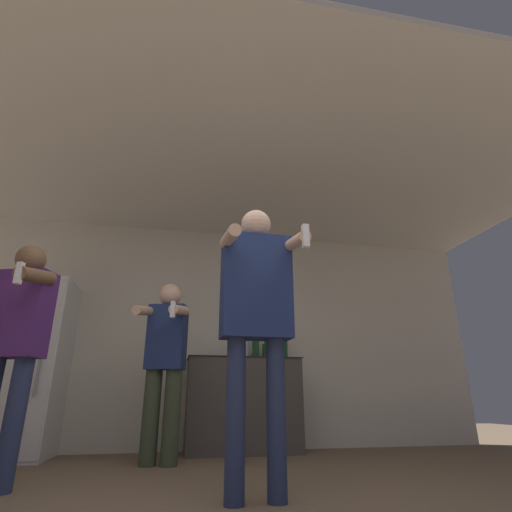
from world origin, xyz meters
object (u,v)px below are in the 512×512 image
bottle_red_label (285,347)px  bottle_green_wine (274,348)px  refrigerator (27,365)px  person_woman_foreground (256,307)px  bottle_tall_gin (256,346)px  bottle_short_whiskey (245,349)px  person_spectator_back (165,360)px  bottle_dark_rum (266,350)px  person_man_side (15,334)px

bottle_red_label → bottle_green_wine: bearing=180.0°
refrigerator → person_woman_foreground: 2.80m
bottle_red_label → bottle_tall_gin: 0.35m
bottle_green_wine → person_woman_foreground: bearing=-106.8°
bottle_green_wine → person_woman_foreground: person_woman_foreground is taller
bottle_short_whiskey → person_woman_foreground: 2.19m
person_spectator_back → bottle_short_whiskey: bearing=40.7°
refrigerator → bottle_short_whiskey: refrigerator is taller
bottle_short_whiskey → bottle_red_label: bottle_red_label is taller
bottle_short_whiskey → bottle_dark_rum: bottle_short_whiskey is taller
bottle_tall_gin → person_man_side: 2.54m
person_woman_foreground → bottle_green_wine: bearing=73.2°
refrigerator → bottle_green_wine: refrigerator is taller
person_woman_foreground → refrigerator: bearing=133.0°
bottle_dark_rum → bottle_red_label: bearing=0.0°
bottle_short_whiskey → person_man_side: size_ratio=0.19×
bottle_green_wine → person_spectator_back: 1.44m
bottle_tall_gin → bottle_dark_rum: bearing=0.0°
bottle_green_wine → bottle_red_label: bottle_red_label is taller
refrigerator → person_spectator_back: size_ratio=1.07×
refrigerator → bottle_short_whiskey: size_ratio=5.48×
bottle_green_wine → bottle_short_whiskey: (-0.35, -0.00, -0.01)m
person_man_side → bottle_dark_rum: bearing=36.9°
refrigerator → person_man_side: size_ratio=1.06×
bottle_green_wine → bottle_dark_rum: 0.10m
bottle_red_label → person_man_side: size_ratio=0.22×
bottle_green_wine → person_man_side: bearing=-144.4°
bottle_tall_gin → bottle_red_label: bearing=0.0°
bottle_green_wine → refrigerator: bearing=-177.0°
refrigerator → bottle_red_label: size_ratio=4.83×
bottle_tall_gin → person_man_side: bearing=-141.4°
person_man_side → bottle_tall_gin: bearing=38.6°
bottle_dark_rum → person_woman_foreground: size_ratio=0.16×
bottle_tall_gin → bottle_short_whiskey: bearing=180.0°
bottle_green_wine → person_woman_foreground: (-0.65, -2.17, -0.01)m
refrigerator → bottle_green_wine: 2.57m
bottle_red_label → person_woman_foreground: person_woman_foreground is taller
person_spectator_back → bottle_tall_gin: bearing=36.9°
bottle_green_wine → person_man_side: person_man_side is taller
bottle_dark_rum → bottle_tall_gin: (-0.12, 0.00, 0.04)m
bottle_green_wine → bottle_red_label: bearing=-0.0°
bottle_tall_gin → person_woman_foreground: person_woman_foreground is taller
refrigerator → bottle_dark_rum: (2.46, 0.13, 0.22)m
bottle_green_wine → person_man_side: (-2.21, -1.58, -0.14)m
bottle_green_wine → person_man_side: size_ratio=0.21×
bottle_short_whiskey → bottle_tall_gin: 0.13m
bottle_tall_gin → person_spectator_back: bearing=-143.1°
bottle_green_wine → bottle_short_whiskey: bearing=-180.0°
bottle_green_wine → bottle_dark_rum: bearing=-180.0°
bottle_dark_rum → refrigerator: bearing=-176.9°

